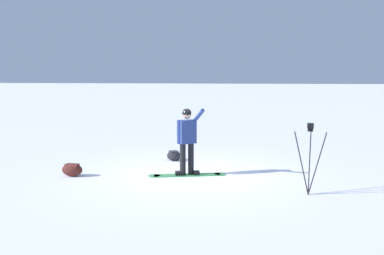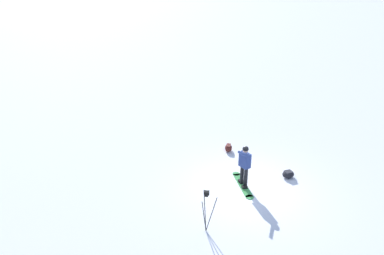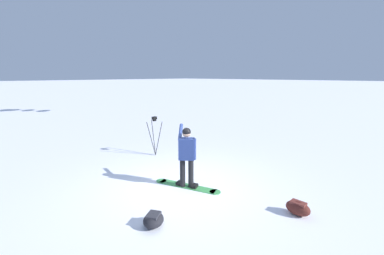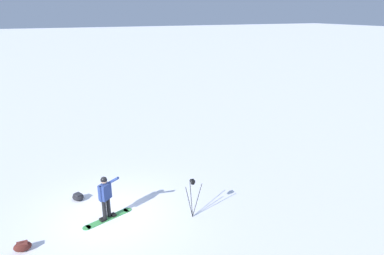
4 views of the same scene
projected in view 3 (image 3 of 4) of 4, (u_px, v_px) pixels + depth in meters
name	position (u px, v px, depth m)	size (l,w,h in m)	color
ground_plane	(181.00, 186.00, 6.68)	(300.00, 300.00, 0.00)	white
snowboarder	(187.00, 152.00, 6.45)	(0.72, 0.52, 1.64)	black
snowboard	(187.00, 186.00, 6.66)	(1.80, 0.79, 0.10)	#3F994C
gear_bag_large	(298.00, 208.00, 5.29)	(0.51, 0.31, 0.30)	#4C1E19
camera_tripod	(154.00, 128.00, 9.08)	(0.64, 0.45, 1.45)	#262628
gear_bag_small	(153.00, 220.00, 4.89)	(0.57, 0.59, 0.27)	black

